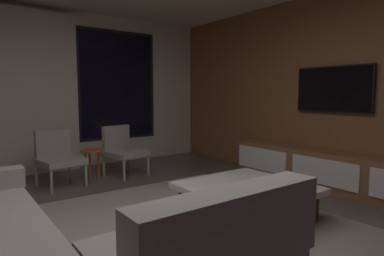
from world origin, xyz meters
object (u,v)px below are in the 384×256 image
at_px(media_console, 336,173).
at_px(mounted_tv, 333,89).
at_px(accent_chair_near_window, 122,148).
at_px(side_stool, 92,155).
at_px(book_stack_on_coffee_table, 255,186).
at_px(accent_chair_by_curtain, 58,155).
at_px(coffee_table, 247,202).

xyz_separation_m(media_console, mounted_tv, (0.18, 0.20, 1.10)).
height_order(accent_chair_near_window, side_stool, accent_chair_near_window).
bearing_deg(side_stool, mounted_tv, -42.17).
bearing_deg(mounted_tv, side_stool, 137.83).
xyz_separation_m(book_stack_on_coffee_table, side_stool, (-0.64, 2.67, -0.03)).
height_order(accent_chair_near_window, accent_chair_by_curtain, same).
height_order(side_stool, media_console, media_console).
bearing_deg(coffee_table, media_console, -0.56).
bearing_deg(media_console, accent_chair_near_window, 126.31).
bearing_deg(mounted_tv, media_console, -132.41).
relative_size(accent_chair_near_window, mounted_tv, 0.72).
height_order(coffee_table, accent_chair_near_window, accent_chair_near_window).
distance_m(accent_chair_by_curtain, side_stool, 0.49).
bearing_deg(media_console, book_stack_on_coffee_table, -174.73).
bearing_deg(book_stack_on_coffee_table, accent_chair_near_window, 92.87).
distance_m(accent_chair_by_curtain, mounted_tv, 3.92).
bearing_deg(side_stool, accent_chair_by_curtain, -178.49).
distance_m(accent_chair_near_window, mounted_tv, 3.24).
distance_m(accent_chair_by_curtain, media_console, 3.80).
relative_size(coffee_table, media_console, 0.37).
distance_m(book_stack_on_coffee_table, side_stool, 2.75).
relative_size(coffee_table, mounted_tv, 1.07).
xyz_separation_m(book_stack_on_coffee_table, mounted_tv, (1.91, 0.36, 0.95)).
height_order(book_stack_on_coffee_table, accent_chair_near_window, accent_chair_near_window).
bearing_deg(side_stool, accent_chair_near_window, 2.90).
xyz_separation_m(coffee_table, accent_chair_near_window, (-0.21, 2.52, 0.25)).
distance_m(book_stack_on_coffee_table, accent_chair_near_window, 2.70).
bearing_deg(accent_chair_near_window, accent_chair_by_curtain, -177.78).
bearing_deg(book_stack_on_coffee_table, coffee_table, 66.69).
height_order(media_console, mounted_tv, mounted_tv).
bearing_deg(book_stack_on_coffee_table, side_stool, 103.55).
bearing_deg(book_stack_on_coffee_table, media_console, 5.27).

